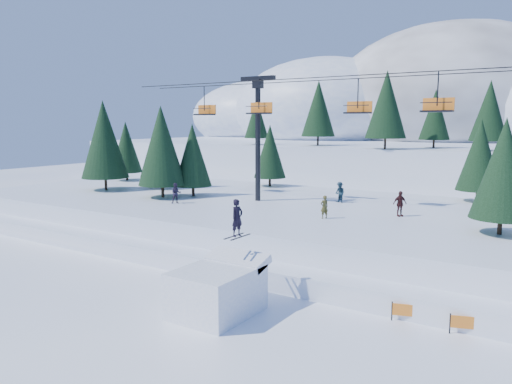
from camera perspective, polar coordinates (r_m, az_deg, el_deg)
The scene contains 10 objects.
ground at distance 23.46m, azimuth -5.12°, elevation -14.71°, with size 160.00×160.00×0.00m, color white.
mid_shelf at distance 38.30m, azimuth 11.66°, elevation -3.93°, with size 70.00×22.00×2.50m, color white.
berm at distance 29.62m, azimuth 4.52°, elevation -8.70°, with size 70.00×6.00×1.10m, color white.
mountain_ridge at distance 92.26m, azimuth 21.45°, elevation 7.78°, with size 119.00×60.94×26.46m.
jump_kicker at distance 24.16m, azimuth -4.35°, elevation -10.90°, with size 3.25×4.43×5.32m.
chairlift at distance 36.84m, azimuth 15.14°, elevation 8.14°, with size 46.00×3.21×10.28m.
conifer_stand at distance 38.53m, azimuth 12.29°, elevation 4.40°, with size 62.98×17.26×8.65m.
distant_skiers at distance 38.88m, azimuth 10.39°, elevation -0.61°, with size 27.60×9.80×1.79m.
banner_near at distance 24.34m, azimuth 18.66°, elevation -12.88°, with size 2.74×0.88×0.90m.
banner_far at distance 23.92m, azimuth 24.72°, elevation -13.58°, with size 2.71×0.98×0.90m.
Camera 1 is at (13.38, -17.03, 9.02)m, focal length 35.00 mm.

